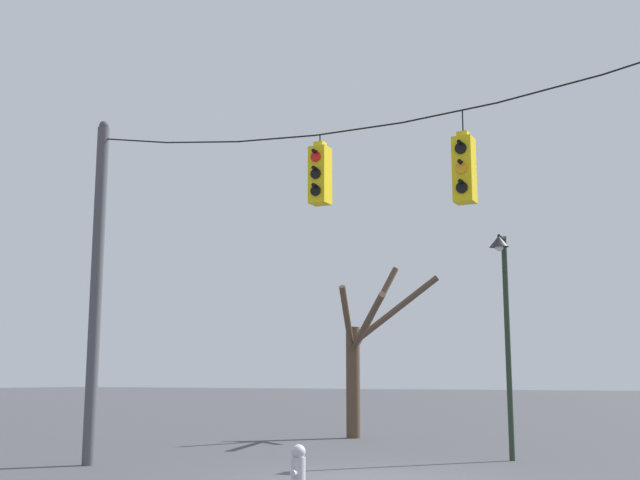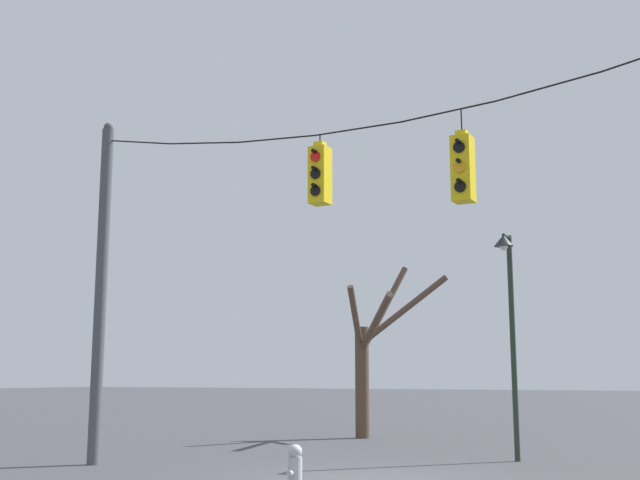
% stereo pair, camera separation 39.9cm
% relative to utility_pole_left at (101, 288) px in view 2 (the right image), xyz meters
% --- Properties ---
extents(utility_pole_left, '(0.25, 0.25, 7.29)m').
position_rel_utility_pole_left_xyz_m(utility_pole_left, '(0.00, 0.00, 0.00)').
color(utility_pole_left, '#4C4C51').
rests_on(utility_pole_left, ground_plane).
extents(span_wire, '(12.05, 0.03, 0.65)m').
position_rel_utility_pole_left_xyz_m(span_wire, '(6.02, 0.00, 2.84)').
color(span_wire, black).
extents(traffic_light_near_left_pole, '(0.34, 0.58, 1.33)m').
position_rel_utility_pole_left_xyz_m(traffic_light_near_left_pole, '(5.26, 0.00, 1.85)').
color(traffic_light_near_left_pole, yellow).
extents(traffic_light_over_intersection, '(0.34, 0.58, 1.63)m').
position_rel_utility_pole_left_xyz_m(traffic_light_over_intersection, '(8.00, 0.00, 1.64)').
color(traffic_light_over_intersection, yellow).
extents(street_lamp, '(0.42, 0.73, 4.88)m').
position_rel_utility_pole_left_xyz_m(street_lamp, '(7.54, 4.52, -0.22)').
color(street_lamp, '#233323').
rests_on(street_lamp, ground_plane).
extents(bare_tree, '(2.72, 3.67, 5.19)m').
position_rel_utility_pole_left_xyz_m(bare_tree, '(2.16, 9.12, -1.18)').
color(bare_tree, brown).
rests_on(bare_tree, ground_plane).
extents(fire_hydrant, '(0.22, 0.30, 0.75)m').
position_rel_utility_pole_left_xyz_m(fire_hydrant, '(5.77, -1.80, -3.25)').
color(fire_hydrant, silver).
rests_on(fire_hydrant, ground_plane).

